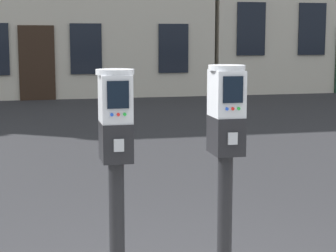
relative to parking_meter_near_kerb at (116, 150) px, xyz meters
name	(u,v)px	position (x,y,z in m)	size (l,w,h in m)	color
parking_meter_near_kerb	(116,150)	(0.00, 0.00, 0.00)	(0.22, 0.25, 1.47)	black
parking_meter_twin_adjacent	(226,143)	(0.66, 0.00, 0.01)	(0.22, 0.25, 1.48)	black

